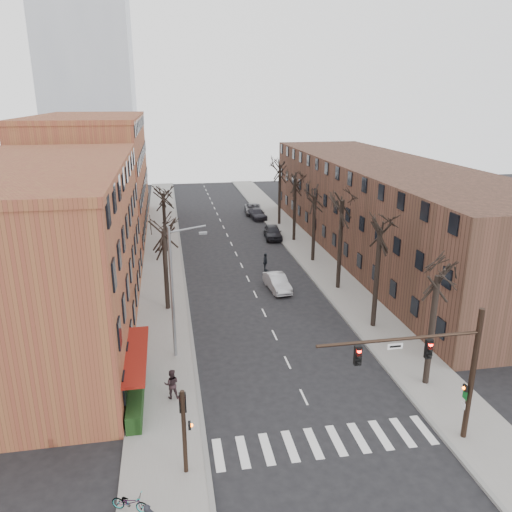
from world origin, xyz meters
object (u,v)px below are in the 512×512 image
silver_sedan (277,282)px  bicycle (130,502)px  parked_car_near (273,232)px  parked_car_mid (257,214)px

silver_sedan → bicycle: silver_sedan is taller
parked_car_near → bicycle: (-14.68, -40.32, -0.25)m
parked_car_near → parked_car_mid: parked_car_near is taller
parked_car_near → bicycle: parked_car_near is taller
parked_car_mid → bicycle: bearing=-111.4°
parked_car_near → parked_car_mid: bearing=94.8°
parked_car_near → parked_car_mid: (0.00, 10.59, -0.13)m
parked_car_near → parked_car_mid: size_ratio=1.01×
parked_car_near → bicycle: bearing=-105.2°
bicycle → parked_car_mid: bearing=6.3°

